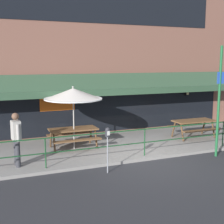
{
  "coord_description": "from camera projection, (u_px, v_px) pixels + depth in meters",
  "views": [
    {
      "loc": [
        -5.03,
        -9.07,
        3.39
      ],
      "look_at": [
        -0.71,
        1.6,
        1.5
      ],
      "focal_mm": 50.0,
      "sensor_mm": 36.0,
      "label": 1
    }
  ],
  "objects": [
    {
      "name": "ground_plane",
      "position": [
        148.0,
        161.0,
        10.71
      ],
      "size": [
        120.0,
        120.0,
        0.0
      ],
      "primitive_type": "plane",
      "color": "#2D2D30"
    },
    {
      "name": "patio_deck",
      "position": [
        124.0,
        145.0,
        12.53
      ],
      "size": [
        15.0,
        4.0,
        0.1
      ],
      "primitive_type": "cube",
      "color": "gray",
      "rests_on": "ground"
    },
    {
      "name": "restaurant_building",
      "position": [
        105.0,
        47.0,
        13.92
      ],
      "size": [
        15.0,
        1.6,
        8.11
      ],
      "color": "brown",
      "rests_on": "ground"
    },
    {
      "name": "patio_railing",
      "position": [
        145.0,
        136.0,
        10.85
      ],
      "size": [
        13.84,
        0.04,
        0.97
      ],
      "color": "#194723",
      "rests_on": "patio_deck"
    },
    {
      "name": "picnic_table_left",
      "position": [
        73.0,
        133.0,
        11.81
      ],
      "size": [
        1.8,
        1.42,
        0.76
      ],
      "color": "brown",
      "rests_on": "patio_deck"
    },
    {
      "name": "picnic_table_centre",
      "position": [
        194.0,
        124.0,
        13.46
      ],
      "size": [
        1.8,
        1.42,
        0.76
      ],
      "color": "brown",
      "rests_on": "patio_deck"
    },
    {
      "name": "patio_umbrella_left",
      "position": [
        73.0,
        94.0,
        11.49
      ],
      "size": [
        2.14,
        2.14,
        2.38
      ],
      "color": "#B7B2A8",
      "rests_on": "patio_deck"
    },
    {
      "name": "pedestrian_walking",
      "position": [
        16.0,
        137.0,
        9.71
      ],
      "size": [
        0.3,
        0.61,
        1.71
      ],
      "color": "#333338",
      "rests_on": "patio_deck"
    },
    {
      "name": "parking_meter_near",
      "position": [
        108.0,
        136.0,
        9.37
      ],
      "size": [
        0.15,
        0.16,
        1.42
      ],
      "color": "gray",
      "rests_on": "ground"
    },
    {
      "name": "street_sign_pole",
      "position": [
        219.0,
        101.0,
        10.9
      ],
      "size": [
        0.28,
        0.09,
        3.91
      ],
      "color": "#1E6033",
      "rests_on": "ground"
    }
  ]
}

